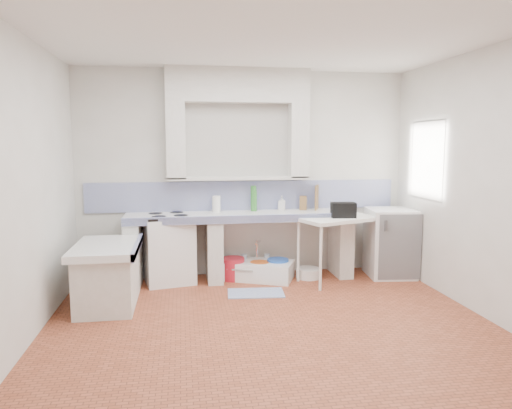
{
  "coord_description": "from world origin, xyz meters",
  "views": [
    {
      "loc": [
        -0.86,
        -4.42,
        1.81
      ],
      "look_at": [
        0.0,
        1.0,
        1.1
      ],
      "focal_mm": 32.98,
      "sensor_mm": 36.0,
      "label": 1
    }
  ],
  "objects": [
    {
      "name": "floor",
      "position": [
        0.0,
        0.0,
        0.0
      ],
      "size": [
        4.5,
        4.5,
        0.0
      ],
      "primitive_type": "plane",
      "color": "#9D4A2F",
      "rests_on": "ground"
    },
    {
      "name": "ceiling",
      "position": [
        0.0,
        0.0,
        2.8
      ],
      "size": [
        4.5,
        4.5,
        0.0
      ],
      "primitive_type": "plane",
      "rotation": [
        3.14,
        0.0,
        0.0
      ],
      "color": "silver",
      "rests_on": "ground"
    },
    {
      "name": "wall_back",
      "position": [
        0.0,
        2.0,
        1.4
      ],
      "size": [
        4.5,
        0.0,
        4.5
      ],
      "primitive_type": "plane",
      "rotation": [
        1.57,
        0.0,
        0.0
      ],
      "color": "silver",
      "rests_on": "ground"
    },
    {
      "name": "wall_front",
      "position": [
        0.0,
        -2.0,
        1.4
      ],
      "size": [
        4.5,
        0.0,
        4.5
      ],
      "primitive_type": "plane",
      "rotation": [
        -1.57,
        0.0,
        0.0
      ],
      "color": "silver",
      "rests_on": "ground"
    },
    {
      "name": "wall_left",
      "position": [
        -2.25,
        0.0,
        1.4
      ],
      "size": [
        0.0,
        4.5,
        4.5
      ],
      "primitive_type": "plane",
      "rotation": [
        1.57,
        0.0,
        1.57
      ],
      "color": "silver",
      "rests_on": "ground"
    },
    {
      "name": "wall_right",
      "position": [
        2.25,
        0.0,
        1.4
      ],
      "size": [
        0.0,
        4.5,
        4.5
      ],
      "primitive_type": "plane",
      "rotation": [
        1.57,
        0.0,
        -1.57
      ],
      "color": "silver",
      "rests_on": "ground"
    },
    {
      "name": "alcove_mass",
      "position": [
        -0.1,
        1.88,
        2.58
      ],
      "size": [
        1.9,
        0.25,
        0.45
      ],
      "primitive_type": "cube",
      "color": "silver",
      "rests_on": "ground"
    },
    {
      "name": "window_frame",
      "position": [
        2.42,
        1.2,
        1.6
      ],
      "size": [
        0.35,
        0.86,
        1.06
      ],
      "primitive_type": "cube",
      "color": "#392412",
      "rests_on": "ground"
    },
    {
      "name": "lace_valance",
      "position": [
        2.28,
        1.2,
        1.98
      ],
      "size": [
        0.01,
        0.84,
        0.24
      ],
      "primitive_type": "cube",
      "color": "white",
      "rests_on": "ground"
    },
    {
      "name": "counter_slab",
      "position": [
        -0.1,
        1.7,
        0.86
      ],
      "size": [
        3.0,
        0.6,
        0.08
      ],
      "primitive_type": "cube",
      "color": "white",
      "rests_on": "ground"
    },
    {
      "name": "counter_lip",
      "position": [
        -0.1,
        1.42,
        0.86
      ],
      "size": [
        3.0,
        0.04,
        0.1
      ],
      "primitive_type": "cube",
      "color": "navy",
      "rests_on": "ground"
    },
    {
      "name": "counter_pier_left",
      "position": [
        -1.5,
        1.7,
        0.41
      ],
      "size": [
        0.2,
        0.55,
        0.82
      ],
      "primitive_type": "cube",
      "color": "silver",
      "rests_on": "ground"
    },
    {
      "name": "counter_pier_mid",
      "position": [
        -0.45,
        1.7,
        0.41
      ],
      "size": [
        0.2,
        0.55,
        0.82
      ],
      "primitive_type": "cube",
      "color": "silver",
      "rests_on": "ground"
    },
    {
      "name": "counter_pier_right",
      "position": [
        1.3,
        1.7,
        0.41
      ],
      "size": [
        0.2,
        0.55,
        0.82
      ],
      "primitive_type": "cube",
      "color": "silver",
      "rests_on": "ground"
    },
    {
      "name": "peninsula_top",
      "position": [
        -1.7,
        0.9,
        0.66
      ],
      "size": [
        0.7,
        1.1,
        0.08
      ],
      "primitive_type": "cube",
      "color": "white",
      "rests_on": "ground"
    },
    {
      "name": "peninsula_base",
      "position": [
        -1.7,
        0.9,
        0.31
      ],
      "size": [
        0.6,
        1.0,
        0.62
      ],
      "primitive_type": "cube",
      "color": "silver",
      "rests_on": "ground"
    },
    {
      "name": "peninsula_lip",
      "position": [
        -1.37,
        0.9,
        0.66
      ],
      "size": [
        0.04,
        1.1,
        0.1
      ],
      "primitive_type": "cube",
      "color": "navy",
      "rests_on": "ground"
    },
    {
      "name": "backsplash",
      "position": [
        0.0,
        1.99,
        1.1
      ],
      "size": [
        4.27,
        0.03,
        0.4
      ],
      "primitive_type": "cube",
      "color": "navy",
      "rests_on": "ground"
    },
    {
      "name": "stove",
      "position": [
        -1.04,
        1.71,
        0.43
      ],
      "size": [
        0.71,
        0.7,
        0.86
      ],
      "primitive_type": "cube",
      "rotation": [
        0.0,
        0.0,
        0.2
      ],
      "color": "white",
      "rests_on": "ground"
    },
    {
      "name": "sink",
      "position": [
        0.15,
        1.65,
        0.11
      ],
      "size": [
        1.01,
        0.8,
        0.21
      ],
      "primitive_type": "cube",
      "rotation": [
        0.0,
        0.0,
        -0.41
      ],
      "color": "white",
      "rests_on": "ground"
    },
    {
      "name": "side_table",
      "position": [
        1.16,
        1.42,
        0.43
      ],
      "size": [
        1.17,
        0.9,
        0.05
      ],
      "primitive_type": "cube",
      "rotation": [
        0.0,
        0.0,
        0.37
      ],
      "color": "white",
      "rests_on": "ground"
    },
    {
      "name": "fridge",
      "position": [
        1.95,
        1.54,
        0.46
      ],
      "size": [
        0.66,
        0.66,
        0.93
      ],
      "primitive_type": "cube",
      "rotation": [
        0.0,
        0.0,
        -0.11
      ],
      "color": "white",
      "rests_on": "ground"
    },
    {
      "name": "bucket_red",
      "position": [
        -0.2,
        1.7,
        0.15
      ],
      "size": [
        0.38,
        0.38,
        0.29
      ],
      "primitive_type": "cylinder",
      "rotation": [
        0.0,
        0.0,
        0.23
      ],
      "color": "red",
      "rests_on": "ground"
    },
    {
      "name": "bucket_orange",
      "position": [
        0.15,
        1.62,
        0.12
      ],
      "size": [
        0.34,
        0.34,
        0.24
      ],
      "primitive_type": "cylinder",
      "rotation": [
        0.0,
        0.0,
        0.34
      ],
      "color": "orange",
      "rests_on": "ground"
    },
    {
      "name": "bucket_blue",
      "position": [
        0.4,
        1.63,
        0.14
      ],
      "size": [
        0.35,
        0.35,
        0.27
      ],
      "primitive_type": "cylinder",
      "rotation": [
        0.0,
        0.0,
        -0.24
      ],
      "color": "blue",
      "rests_on": "ground"
    },
    {
      "name": "basin_white",
      "position": [
        0.82,
        1.61,
        0.07
      ],
      "size": [
        0.44,
        0.44,
        0.13
      ],
      "primitive_type": "cylinder",
      "rotation": [
        0.0,
        0.0,
        0.4
      ],
      "color": "white",
      "rests_on": "ground"
    },
    {
      "name": "water_bottle_a",
      "position": [
        -0.03,
        1.85,
        0.15
      ],
      "size": [
        0.08,
        0.08,
        0.3
      ],
      "primitive_type": "cylinder",
      "rotation": [
        0.0,
        0.0,
        0.04
      ],
      "color": "silver",
      "rests_on": "ground"
    },
    {
      "name": "water_bottle_b",
      "position": [
        0.29,
        1.85,
        0.15
      ],
      "size": [
        0.1,
        0.1,
        0.3
      ],
      "primitive_type": "cylinder",
      "rotation": [
        0.0,
        0.0,
        0.37
      ],
      "color": "silver",
      "rests_on": "ground"
    },
    {
      "name": "black_bag",
      "position": [
        1.21,
        1.38,
        0.96
      ],
      "size": [
        0.33,
        0.22,
        0.2
      ],
      "primitive_type": "cube",
      "rotation": [
        0.0,
        0.0,
        -0.12
      ],
      "color": "black",
      "rests_on": "side_table"
    },
    {
      "name": "green_bottle_a",
      "position": [
        0.1,
        1.85,
        1.07
      ],
      "size": [
        0.09,
        0.09,
        0.35
      ],
      "primitive_type": "cylinder",
      "rotation": [
        0.0,
        0.0,
        -0.18
      ],
      "color": "#327D2F",
      "rests_on": "counter_slab"
    },
    {
      "name": "green_bottle_b",
      "position": [
        0.11,
        1.84,
        1.04
      ],
      "size": [
        0.08,
        0.08,
        0.28
      ],
      "primitive_type": "cylinder",
      "rotation": [
        0.0,
        0.0,
        -0.43
      ],
      "color": "#327D2F",
      "rests_on": "counter_slab"
    },
    {
      "name": "knife_block",
      "position": [
        0.8,
        1.85,
        1.0
      ],
      "size": [
        0.11,
        0.1,
        0.19
      ],
      "primitive_type": "cube",
      "rotation": [
        0.0,
        0.0,
        -0.21
      ],
      "color": "olive",
      "rests_on": "counter_slab"
    },
    {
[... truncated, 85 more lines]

